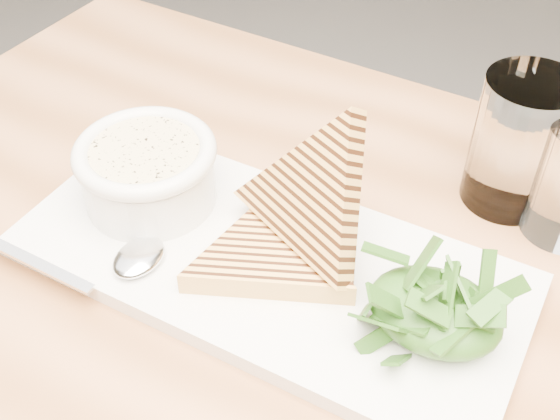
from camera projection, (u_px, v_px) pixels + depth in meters
The scene contains 13 objects.
table_top at pixel (373, 402), 0.50m from camera, with size 1.11×0.74×0.04m, color #A76B41.
table_leg_bl at pixel (150, 244), 1.15m from camera, with size 0.06×0.06×0.73m, color #A76B41.
platter at pixel (267, 264), 0.56m from camera, with size 0.40×0.18×0.02m, color silver.
soup_bowl at pixel (149, 179), 0.59m from camera, with size 0.11×0.11×0.04m, color silver.
soup at pixel (145, 154), 0.57m from camera, with size 0.09×0.09×0.01m, color #D7C088.
bowl_rim at pixel (145, 152), 0.57m from camera, with size 0.12×0.12×0.01m, color silver.
sandwich_flat at pixel (271, 254), 0.54m from camera, with size 0.15×0.15×0.02m, color gold, non-canonical shape.
sandwich_lean at pixel (312, 197), 0.53m from camera, with size 0.15×0.15×0.08m, color gold, non-canonical shape.
salad_base at pixel (435, 311), 0.49m from camera, with size 0.10×0.08×0.04m, color #13370E.
arugula_pile at pixel (437, 303), 0.48m from camera, with size 0.11×0.10×0.05m, color #407320, non-canonical shape.
spoon_bowl at pixel (139, 257), 0.54m from camera, with size 0.04×0.05×0.01m, color silver.
spoon_handle at pixel (32, 261), 0.54m from camera, with size 0.12×0.01×0.00m, color silver.
glass_near at pixel (519, 143), 0.59m from camera, with size 0.08×0.08×0.12m, color white.
Camera 1 is at (0.24, -0.14, 1.18)m, focal length 45.00 mm.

